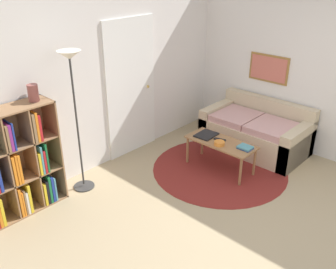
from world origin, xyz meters
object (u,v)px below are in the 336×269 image
(laptop, at_px, (206,135))
(vase_on_shelf, at_px, (33,93))
(couch, at_px, (257,132))
(bowl, at_px, (219,143))
(coffee_table, at_px, (221,145))
(bookshelf, at_px, (15,166))
(floor_lamp, at_px, (72,79))

(laptop, relative_size, vase_on_shelf, 1.71)
(couch, bearing_deg, bowl, -179.41)
(coffee_table, xyz_separation_m, laptop, (0.02, 0.27, 0.06))
(bookshelf, relative_size, coffee_table, 1.31)
(laptop, xyz_separation_m, vase_on_shelf, (-2.06, 0.89, 0.95))
(bookshelf, distance_m, vase_on_shelf, 0.86)
(floor_lamp, xyz_separation_m, vase_on_shelf, (-0.44, 0.12, -0.08))
(vase_on_shelf, bearing_deg, couch, -21.85)
(coffee_table, bearing_deg, vase_on_shelf, 150.47)
(bowl, bearing_deg, bookshelf, 152.37)
(floor_lamp, distance_m, bowl, 2.11)
(bookshelf, relative_size, floor_lamp, 0.72)
(floor_lamp, xyz_separation_m, coffee_table, (1.61, -1.04, -1.10))
(bookshelf, xyz_separation_m, couch, (3.33, -1.19, -0.33))
(laptop, xyz_separation_m, bowl, (-0.12, -0.32, 0.02))
(coffee_table, bearing_deg, bowl, -155.54)
(bookshelf, height_order, couch, bookshelf)
(vase_on_shelf, bearing_deg, bowl, -31.81)
(couch, height_order, laptop, couch)
(couch, bearing_deg, coffee_table, 177.79)
(laptop, bearing_deg, bowl, -110.67)
(bookshelf, distance_m, bowl, 2.60)
(floor_lamp, xyz_separation_m, couch, (2.54, -1.07, -1.20))
(bookshelf, distance_m, floor_lamp, 1.18)
(bookshelf, xyz_separation_m, bowl, (2.30, -1.20, -0.15))
(laptop, distance_m, vase_on_shelf, 2.43)
(bookshelf, height_order, bowl, bookshelf)
(coffee_table, relative_size, bowl, 6.86)
(coffee_table, bearing_deg, floor_lamp, 147.15)
(bookshelf, bearing_deg, coffee_table, -25.72)
(floor_lamp, height_order, vase_on_shelf, floor_lamp)
(bowl, bearing_deg, laptop, 69.33)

